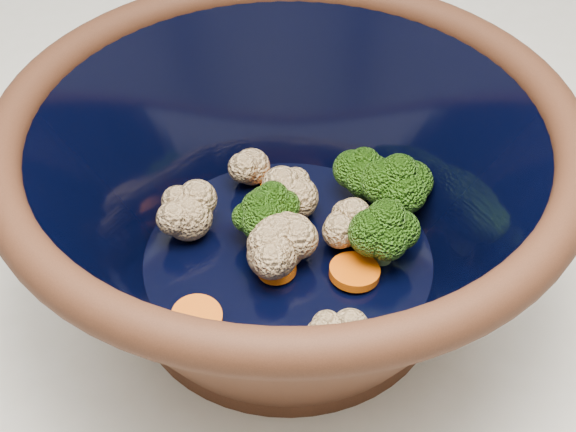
{
  "coord_description": "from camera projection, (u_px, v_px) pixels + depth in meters",
  "views": [
    {
      "loc": [
        -0.01,
        -0.41,
        1.32
      ],
      "look_at": [
        0.05,
        -0.04,
        0.97
      ],
      "focal_mm": 50.0,
      "sensor_mm": 36.0,
      "label": 1
    }
  ],
  "objects": [
    {
      "name": "vegetable_pile",
      "position": [
        312.0,
        215.0,
        0.53
      ],
      "size": [
        0.18,
        0.19,
        0.05
      ],
      "color": "#608442",
      "rests_on": "mixing_bowl"
    },
    {
      "name": "mixing_bowl",
      "position": [
        288.0,
        199.0,
        0.5
      ],
      "size": [
        0.4,
        0.4,
        0.15
      ],
      "rotation": [
        0.0,
        0.0,
        0.23
      ],
      "color": "black",
      "rests_on": "counter"
    }
  ]
}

